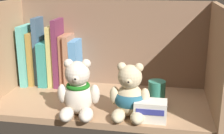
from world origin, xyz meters
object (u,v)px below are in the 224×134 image
at_px(book_8, 78,62).
at_px(teddy_bear_larger, 78,92).
at_px(book_1, 36,57).
at_px(pillar_candle, 157,93).
at_px(small_product_box, 150,111).
at_px(teddy_bear_smaller, 130,96).
at_px(book_4, 55,55).
at_px(book_7, 71,59).
at_px(book_3, 48,62).
at_px(book_0, 30,53).
at_px(book_6, 66,59).
at_px(book_2, 40,50).
at_px(book_5, 61,52).

distance_m(book_8, teddy_bear_larger, 0.26).
height_order(book_1, book_8, book_1).
distance_m(pillar_candle, small_product_box, 0.11).
distance_m(book_1, teddy_bear_smaller, 0.45).
xyz_separation_m(book_1, book_4, (0.07, 0.00, 0.01)).
bearing_deg(book_7, pillar_candle, -24.17).
height_order(book_3, book_8, book_8).
distance_m(book_0, book_1, 0.03).
distance_m(book_3, book_6, 0.07).
bearing_deg(teddy_bear_larger, book_0, 135.54).
distance_m(book_2, book_3, 0.05).
height_order(book_0, book_2, book_2).
height_order(book_0, teddy_bear_larger, book_0).
bearing_deg(teddy_bear_smaller, book_2, 146.63).
height_order(teddy_bear_smaller, small_product_box, teddy_bear_smaller).
height_order(book_3, teddy_bear_larger, teddy_bear_larger).
height_order(book_4, small_product_box, book_4).
bearing_deg(book_7, book_6, 180.00).
distance_m(book_0, book_7, 0.16).
bearing_deg(teddy_bear_larger, book_6, 114.93).
distance_m(book_8, teddy_bear_smaller, 0.32).
bearing_deg(teddy_bear_smaller, book_1, 148.03).
height_order(book_4, teddy_bear_smaller, book_4).
relative_size(book_8, teddy_bear_larger, 1.03).
xyz_separation_m(book_1, book_6, (0.12, 0.00, -0.00)).
height_order(book_1, teddy_bear_larger, book_1).
distance_m(book_5, book_8, 0.07).
distance_m(book_4, teddy_bear_larger, 0.30).
relative_size(book_6, teddy_bear_larger, 1.13).
xyz_separation_m(book_2, book_6, (0.10, 0.00, -0.03)).
distance_m(book_3, book_5, 0.06).
height_order(book_3, teddy_bear_smaller, book_3).
xyz_separation_m(book_0, pillar_candle, (0.47, -0.14, -0.07)).
bearing_deg(book_8, book_7, 180.00).
distance_m(book_4, book_7, 0.06).
bearing_deg(teddy_bear_larger, book_5, 118.52).
relative_size(teddy_bear_larger, small_product_box, 1.85).
height_order(book_5, book_8, book_5).
relative_size(book_4, small_product_box, 2.45).
distance_m(book_3, book_8, 0.11).
bearing_deg(book_7, teddy_bear_larger, -68.82).
bearing_deg(book_4, book_0, 180.00).
distance_m(book_0, book_2, 0.04).
relative_size(book_0, small_product_box, 2.45).
bearing_deg(book_4, pillar_candle, -20.60).
relative_size(teddy_bear_smaller, pillar_candle, 2.03).
bearing_deg(pillar_candle, book_4, 159.40).
bearing_deg(book_0, book_4, 0.00).
distance_m(teddy_bear_larger, small_product_box, 0.21).
xyz_separation_m(book_2, book_3, (0.03, 0.00, -0.04)).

